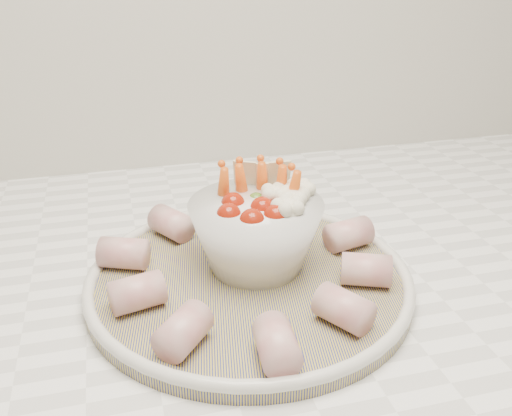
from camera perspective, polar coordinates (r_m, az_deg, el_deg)
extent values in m
cube|color=white|center=(0.71, 12.29, -4.23)|extent=(2.04, 0.62, 0.04)
cylinder|color=navy|center=(0.58, -0.69, -7.39)|extent=(0.37, 0.37, 0.01)
torus|color=silver|center=(0.58, -0.69, -6.77)|extent=(0.33, 0.33, 0.01)
sphere|color=maroon|center=(0.54, -2.73, -0.73)|extent=(0.02, 0.02, 0.02)
sphere|color=maroon|center=(0.53, -0.41, -1.32)|extent=(0.02, 0.02, 0.02)
sphere|color=maroon|center=(0.54, 1.97, -0.85)|extent=(0.02, 0.02, 0.02)
sphere|color=maroon|center=(0.57, -2.32, 0.38)|extent=(0.02, 0.02, 0.02)
sphere|color=maroon|center=(0.56, 0.62, -0.08)|extent=(0.02, 0.02, 0.02)
sphere|color=maroon|center=(0.56, 2.77, 0.03)|extent=(0.02, 0.02, 0.02)
sphere|color=#496C24|center=(0.58, 0.02, 0.71)|extent=(0.02, 0.02, 0.02)
cone|color=#E15815|center=(0.59, -1.48, 2.18)|extent=(0.03, 0.03, 0.06)
cone|color=#E15815|center=(0.59, 0.63, 2.41)|extent=(0.03, 0.03, 0.06)
cone|color=#E15815|center=(0.59, 2.55, 2.08)|extent=(0.02, 0.03, 0.06)
cone|color=#E15815|center=(0.58, -3.25, 1.79)|extent=(0.02, 0.03, 0.06)
cone|color=#E15815|center=(0.57, 3.75, 1.46)|extent=(0.02, 0.03, 0.06)
sphere|color=white|center=(0.57, 3.76, 0.56)|extent=(0.03, 0.03, 0.03)
sphere|color=white|center=(0.55, 3.24, -0.45)|extent=(0.03, 0.03, 0.03)
sphere|color=white|center=(0.59, 4.34, 1.33)|extent=(0.03, 0.03, 0.03)
sphere|color=white|center=(0.57, 2.04, 0.88)|extent=(0.03, 0.03, 0.03)
cube|color=beige|center=(0.60, -0.46, 2.95)|extent=(0.04, 0.03, 0.04)
cube|color=beige|center=(0.60, 1.67, 2.94)|extent=(0.04, 0.01, 0.04)
cylinder|color=#BB555A|center=(0.57, 10.95, -6.08)|extent=(0.06, 0.05, 0.03)
cylinder|color=#BB555A|center=(0.63, 9.23, -2.60)|extent=(0.05, 0.04, 0.03)
cylinder|color=#BB555A|center=(0.67, 4.17, -0.28)|extent=(0.06, 0.06, 0.03)
cylinder|color=#BB555A|center=(0.67, -2.37, -0.42)|extent=(0.04, 0.05, 0.03)
cylinder|color=#BB555A|center=(0.65, -8.45, -1.52)|extent=(0.05, 0.06, 0.03)
cylinder|color=#BB555A|center=(0.60, -13.09, -4.42)|extent=(0.06, 0.05, 0.03)
cylinder|color=#BB555A|center=(0.53, -11.79, -8.29)|extent=(0.05, 0.04, 0.03)
cylinder|color=#BB555A|center=(0.48, -7.29, -12.09)|extent=(0.06, 0.06, 0.03)
cylinder|color=#BB555A|center=(0.47, 2.09, -13.48)|extent=(0.04, 0.05, 0.03)
cylinder|color=#BB555A|center=(0.51, 8.76, -9.91)|extent=(0.05, 0.06, 0.03)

